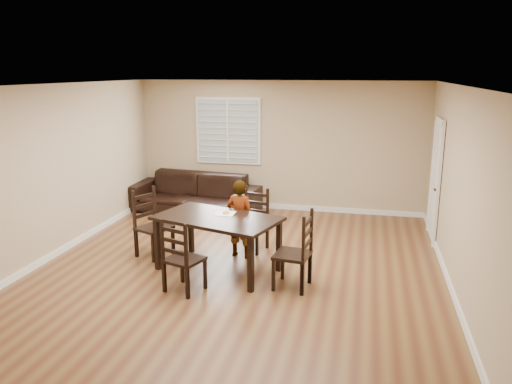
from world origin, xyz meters
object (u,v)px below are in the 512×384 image
at_px(chair_near, 255,221).
at_px(chair_far, 178,261).
at_px(child, 240,219).
at_px(dining_table, 217,223).
at_px(chair_right, 302,254).
at_px(chair_left, 148,225).
at_px(sofa, 194,193).
at_px(donut, 226,212).

xyz_separation_m(chair_near, chair_far, (-0.59, -1.96, -0.00)).
distance_m(chair_near, chair_far, 2.04).
height_order(chair_far, child, child).
xyz_separation_m(dining_table, chair_right, (1.29, -0.37, -0.25)).
height_order(chair_left, chair_right, chair_right).
bearing_deg(dining_table, sofa, 132.67).
bearing_deg(sofa, chair_near, -40.62).
distance_m(chair_left, child, 1.48).
xyz_separation_m(chair_near, chair_left, (-1.60, -0.67, 0.03)).
bearing_deg(dining_table, chair_left, 179.30).
bearing_deg(dining_table, child, 90.00).
bearing_deg(child, chair_left, 19.38).
distance_m(donut, sofa, 3.15).
height_order(dining_table, chair_right, chair_right).
height_order(chair_near, chair_left, chair_left).
relative_size(chair_left, child, 0.86).
relative_size(dining_table, chair_far, 1.93).
distance_m(chair_far, chair_right, 1.65).
xyz_separation_m(chair_far, chair_left, (-1.01, 1.29, 0.03)).
bearing_deg(chair_left, dining_table, -83.50).
relative_size(chair_near, donut, 9.77).
xyz_separation_m(chair_left, sofa, (-0.14, 2.51, -0.09)).
relative_size(dining_table, sofa, 0.73).
relative_size(chair_near, chair_right, 0.94).
height_order(dining_table, chair_far, chair_far).
distance_m(chair_far, donut, 1.19).
distance_m(chair_far, child, 1.57).
bearing_deg(donut, chair_near, 74.89).
xyz_separation_m(chair_far, sofa, (-1.15, 3.80, -0.07)).
xyz_separation_m(chair_far, donut, (0.35, 1.07, 0.39)).
xyz_separation_m(chair_near, chair_right, (0.97, -1.43, 0.03)).
bearing_deg(chair_left, donut, -75.21).
height_order(chair_far, chair_left, chair_left).
xyz_separation_m(dining_table, chair_near, (0.32, 1.07, -0.27)).
xyz_separation_m(chair_right, sofa, (-2.71, 3.28, -0.10)).
bearing_deg(chair_right, chair_near, -138.53).
distance_m(child, sofa, 2.82).
height_order(chair_right, child, child).
distance_m(chair_right, sofa, 4.26).
bearing_deg(child, chair_far, 84.32).
relative_size(chair_right, sofa, 0.40).
height_order(chair_near, chair_far, same).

